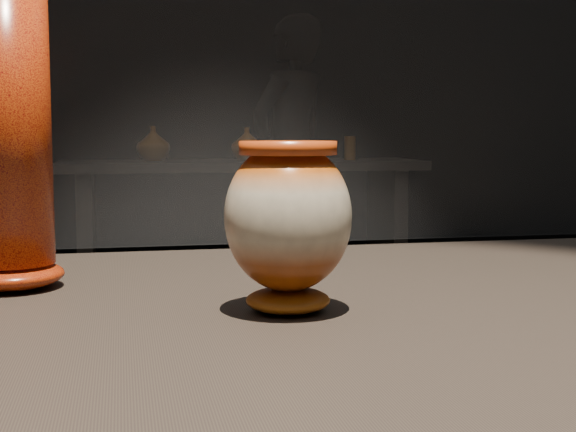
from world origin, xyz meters
The scene contains 7 objects.
main_vase centered at (-0.06, -0.01, 0.99)m, with size 0.15×0.15×0.16m.
tall_vase centered at (-0.33, 0.16, 1.07)m, with size 0.14×0.14×0.36m.
back_shelf centered at (0.45, 3.68, 0.64)m, with size 2.00×0.60×0.90m.
back_vase_left centered at (-0.03, 3.71, 0.99)m, with size 0.18×0.18×0.19m, color brown.
back_vase_mid centered at (0.48, 3.68, 0.99)m, with size 0.18×0.18×0.18m, color #7E320B.
back_vase_right centered at (1.06, 3.64, 0.97)m, with size 0.06×0.06×0.13m, color brown.
visitor centered at (0.88, 4.38, 0.90)m, with size 0.66×0.43×1.81m, color black.
Camera 1 is at (-0.21, -0.74, 1.07)m, focal length 50.00 mm.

